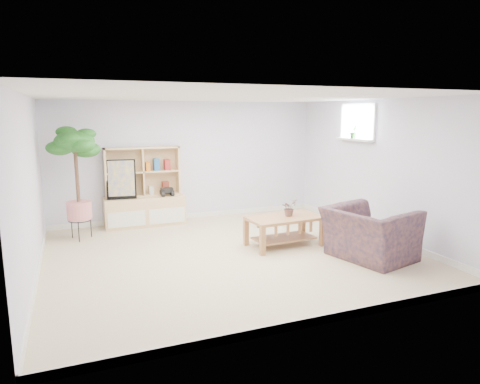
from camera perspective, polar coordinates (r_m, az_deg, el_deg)
name	(u,v)px	position (r m, az deg, el deg)	size (l,w,h in m)	color
floor	(231,253)	(6.75, -1.23, -8.19)	(5.50, 5.00, 0.01)	#C6B393
ceiling	(230,96)	(6.40, -1.32, 12.63)	(5.50, 5.00, 0.01)	silver
walls	(231,178)	(6.47, -1.27, 1.95)	(5.51, 5.01, 2.40)	#DBD8FF
baseboard	(231,250)	(6.73, -1.23, -7.78)	(5.50, 5.00, 0.10)	white
window	(358,122)	(8.26, 15.45, 8.97)	(0.10, 0.98, 0.68)	#CDE5FF
window_sill	(354,140)	(8.23, 15.01, 6.76)	(0.14, 1.00, 0.04)	white
storage_unit	(144,187)	(8.45, -12.68, 0.67)	(1.52, 0.51, 1.52)	#D8B87F
poster	(121,179)	(8.30, -15.56, 1.64)	(0.54, 0.12, 0.74)	yellow
toy_truck	(167,191)	(8.45, -9.71, 0.08)	(0.33, 0.23, 0.18)	black
coffee_table	(284,231)	(7.11, 5.89, -5.23)	(1.19, 0.65, 0.49)	#AA794F
table_plant	(289,208)	(7.09, 6.56, -2.09)	(0.25, 0.21, 0.27)	#216021
floor_tree	(77,184)	(7.78, -20.85, 1.02)	(0.72, 0.72, 1.95)	#164C17
armchair	(370,230)	(6.69, 16.91, -4.88)	(1.19, 1.03, 0.88)	#131937
sill_plant	(354,132)	(8.25, 14.90, 7.76)	(0.14, 0.11, 0.24)	#164C17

